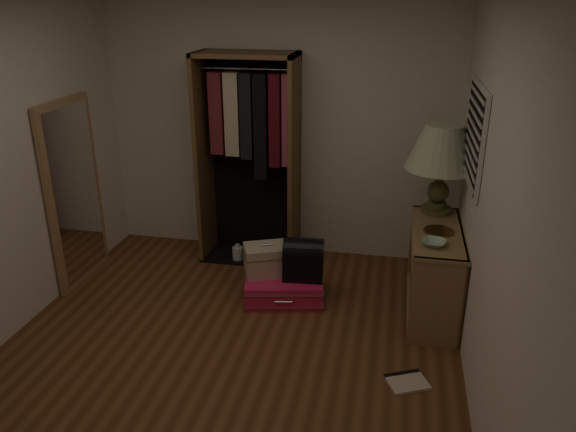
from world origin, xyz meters
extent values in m
plane|color=brown|center=(0.00, 0.00, 0.00)|extent=(4.00, 4.00, 0.00)
cube|color=silver|center=(0.00, 2.00, 1.30)|extent=(3.50, 0.02, 2.60)
cube|color=silver|center=(0.00, -2.00, 1.30)|extent=(3.50, 0.02, 2.60)
cube|color=silver|center=(1.75, 0.00, 1.30)|extent=(0.02, 4.00, 2.60)
cube|color=white|center=(1.73, 1.00, 1.55)|extent=(0.03, 0.96, 0.76)
cube|color=black|center=(1.73, 1.00, 1.55)|extent=(0.03, 0.90, 0.70)
cube|color=silver|center=(1.71, 1.00, 1.24)|extent=(0.01, 0.88, 0.02)
cube|color=silver|center=(1.71, 1.00, 1.32)|extent=(0.01, 0.88, 0.02)
cube|color=silver|center=(1.71, 1.00, 1.39)|extent=(0.01, 0.88, 0.02)
cube|color=silver|center=(1.71, 1.00, 1.47)|extent=(0.01, 0.88, 0.02)
cube|color=silver|center=(1.71, 1.00, 1.55)|extent=(0.01, 0.88, 0.02)
cube|color=silver|center=(1.71, 1.00, 1.63)|extent=(0.01, 0.88, 0.02)
cube|color=silver|center=(1.71, 1.00, 1.71)|extent=(0.01, 0.88, 0.02)
cube|color=silver|center=(1.71, 1.00, 1.78)|extent=(0.01, 0.88, 0.02)
cube|color=silver|center=(1.71, 1.00, 1.86)|extent=(0.01, 0.88, 0.02)
cube|color=olive|center=(1.54, 0.46, 0.38)|extent=(0.40, 0.03, 0.75)
cube|color=olive|center=(1.54, 1.54, 0.38)|extent=(0.40, 0.03, 0.75)
cube|color=olive|center=(1.54, 1.00, 0.06)|extent=(0.40, 1.04, 0.03)
cube|color=olive|center=(1.54, 1.00, 0.57)|extent=(0.40, 1.04, 0.03)
cube|color=olive|center=(1.54, 1.00, 0.73)|extent=(0.42, 1.12, 0.03)
cube|color=brown|center=(1.73, 1.00, 0.38)|extent=(0.02, 1.10, 0.75)
cube|color=olive|center=(1.53, 1.33, 0.65)|extent=(0.36, 0.38, 0.13)
cube|color=gray|center=(1.45, 0.52, 0.23)|extent=(0.15, 0.03, 0.32)
cube|color=#4C3833|center=(1.47, 0.57, 0.19)|extent=(0.20, 0.03, 0.22)
cube|color=#B7AD99|center=(1.46, 0.61, 0.21)|extent=(0.18, 0.03, 0.26)
cube|color=brown|center=(1.46, 0.66, 0.22)|extent=(0.19, 0.05, 0.29)
cube|color=#3F4C59|center=(1.46, 0.71, 0.22)|extent=(0.17, 0.04, 0.29)
cube|color=gray|center=(1.47, 0.76, 0.19)|extent=(0.20, 0.05, 0.24)
cube|color=#59594C|center=(1.47, 0.81, 0.23)|extent=(0.20, 0.03, 0.31)
cube|color=#B2724C|center=(1.47, 0.84, 0.23)|extent=(0.19, 0.04, 0.32)
cube|color=beige|center=(1.47, 0.89, 0.20)|extent=(0.21, 0.04, 0.24)
cube|color=#332D38|center=(1.46, 0.93, 0.22)|extent=(0.18, 0.03, 0.29)
cube|color=gray|center=(1.47, 0.97, 0.19)|extent=(0.20, 0.03, 0.23)
cube|color=#4C3833|center=(1.45, 1.02, 0.22)|extent=(0.17, 0.05, 0.29)
cube|color=#B7AD99|center=(1.47, 1.06, 0.19)|extent=(0.19, 0.03, 0.22)
cube|color=brown|center=(1.47, 1.10, 0.20)|extent=(0.20, 0.03, 0.24)
cube|color=#3F4C59|center=(1.45, 1.13, 0.19)|extent=(0.17, 0.03, 0.22)
cube|color=gray|center=(1.48, 1.18, 0.22)|extent=(0.22, 0.05, 0.29)
cube|color=#59594C|center=(1.45, 1.24, 0.19)|extent=(0.16, 0.05, 0.24)
cube|color=#B2724C|center=(1.45, 1.30, 0.22)|extent=(0.15, 0.04, 0.28)
cube|color=beige|center=(1.47, 1.35, 0.22)|extent=(0.20, 0.05, 0.28)
cube|color=#332D38|center=(1.46, 1.41, 0.23)|extent=(0.18, 0.04, 0.30)
cube|color=gray|center=(1.48, 1.46, 0.22)|extent=(0.22, 0.04, 0.29)
cube|color=brown|center=(-0.70, 1.74, 1.02)|extent=(0.04, 0.50, 2.05)
cube|color=brown|center=(0.20, 1.74, 1.02)|extent=(0.04, 0.50, 2.05)
cube|color=brown|center=(-0.25, 1.74, 2.03)|extent=(0.95, 0.50, 0.04)
cube|color=black|center=(-0.25, 1.98, 1.02)|extent=(0.95, 0.02, 2.05)
cube|color=black|center=(-0.25, 1.74, 0.01)|extent=(0.95, 0.50, 0.02)
cylinder|color=silver|center=(-0.25, 1.74, 1.90)|extent=(0.87, 0.02, 0.02)
cube|color=maroon|center=(-0.54, 1.72, 1.48)|extent=(0.13, 0.13, 0.78)
cube|color=beige|center=(-0.39, 1.72, 1.48)|extent=(0.14, 0.11, 0.79)
cube|color=black|center=(-0.25, 1.72, 1.47)|extent=(0.11, 0.14, 0.81)
cube|color=black|center=(-0.11, 1.72, 1.37)|extent=(0.12, 0.16, 0.99)
cube|color=#590F19|center=(0.02, 1.72, 1.43)|extent=(0.11, 0.11, 0.88)
cube|color=#BF4C72|center=(0.16, 1.72, 1.44)|extent=(0.13, 0.12, 0.86)
cube|color=#A97C52|center=(-1.71, 1.00, 0.85)|extent=(0.05, 0.80, 1.70)
cube|color=silver|center=(-1.68, 1.00, 0.85)|extent=(0.01, 0.68, 1.58)
cube|color=#D51A4E|center=(0.26, 0.95, 0.11)|extent=(0.75, 0.60, 0.21)
cube|color=silver|center=(0.26, 0.95, 0.05)|extent=(0.77, 0.62, 0.01)
cube|color=silver|center=(0.26, 0.95, 0.16)|extent=(0.77, 0.62, 0.01)
cylinder|color=silver|center=(0.31, 0.71, 0.11)|extent=(0.15, 0.05, 0.02)
cube|color=#B9A88D|center=(0.10, 1.00, 0.35)|extent=(0.47, 0.40, 0.27)
cube|color=brown|center=(0.10, 1.00, 0.40)|extent=(0.47, 0.41, 0.01)
cylinder|color=silver|center=(0.10, 1.00, 0.49)|extent=(0.11, 0.06, 0.02)
cube|color=black|center=(0.43, 0.98, 0.34)|extent=(0.36, 0.25, 0.26)
cylinder|color=black|center=(0.43, 0.98, 0.48)|extent=(0.36, 0.25, 0.22)
cylinder|color=#494F26|center=(1.54, 1.42, 0.77)|extent=(0.30, 0.30, 0.04)
cylinder|color=#494F26|center=(1.54, 1.42, 0.82)|extent=(0.18, 0.18, 0.06)
sphere|color=#494F26|center=(1.54, 1.42, 0.94)|extent=(0.21, 0.21, 0.19)
cylinder|color=#494F26|center=(1.54, 1.42, 1.10)|extent=(0.08, 0.08, 0.11)
cone|color=#DFEBC4|center=(1.54, 1.42, 1.34)|extent=(0.71, 0.71, 0.38)
cone|color=beige|center=(1.54, 1.42, 1.34)|extent=(0.63, 0.63, 0.36)
cylinder|color=#A47B3F|center=(1.54, 0.97, 0.76)|extent=(0.27, 0.27, 0.01)
imported|color=#A9CBAB|center=(1.49, 0.70, 0.77)|extent=(0.22, 0.22, 0.04)
cylinder|color=white|center=(-0.35, 1.60, 0.07)|extent=(0.12, 0.12, 0.15)
cylinder|color=white|center=(-0.35, 1.60, 0.17)|extent=(0.05, 0.05, 0.04)
cube|color=beige|center=(1.35, -0.03, 0.01)|extent=(0.34, 0.31, 0.02)
cube|color=black|center=(1.31, 0.05, 0.01)|extent=(0.26, 0.15, 0.03)
camera|label=1|loc=(1.16, -3.35, 2.56)|focal=35.00mm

